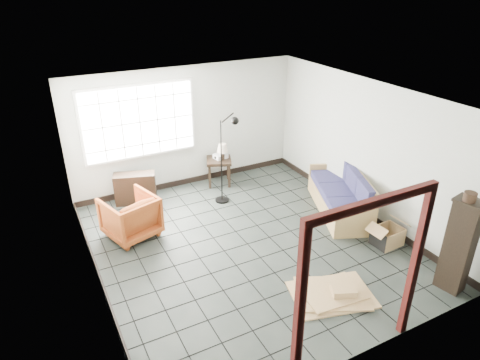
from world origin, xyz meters
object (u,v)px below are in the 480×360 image
armchair (130,214)px  side_table (219,164)px  futon_sofa (342,196)px  tall_shelf (459,245)px

armchair → side_table: armchair is taller
futon_sofa → armchair: size_ratio=2.46×
armchair → side_table: (2.29, 1.18, 0.05)m
futon_sofa → side_table: size_ratio=3.03×
futon_sofa → tall_shelf: size_ratio=1.42×
side_table → tall_shelf: bearing=-71.9°
futon_sofa → side_table: (-1.63, 2.24, 0.17)m
armchair → tall_shelf: (3.85, -3.62, 0.33)m
side_table → tall_shelf: size_ratio=0.47×
armchair → tall_shelf: bearing=119.8°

